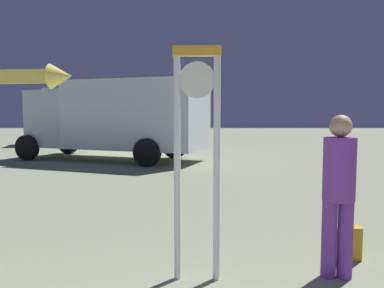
% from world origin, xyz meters
% --- Properties ---
extents(standing_clock, '(0.49, 0.12, 2.39)m').
position_xyz_m(standing_clock, '(0.07, 2.62, 1.44)').
color(standing_clock, silver).
rests_on(standing_clock, ground_plane).
extents(arrow_sign, '(1.11, 0.28, 2.36)m').
position_xyz_m(arrow_sign, '(-1.86, 2.68, 1.60)').
color(arrow_sign, '#9A6640').
rests_on(arrow_sign, ground_plane).
extents(person_near_clock, '(0.33, 0.33, 1.70)m').
position_xyz_m(person_near_clock, '(1.54, 2.65, 0.95)').
color(person_near_clock, '#6F3599').
rests_on(person_near_clock, ground_plane).
extents(backpack, '(0.28, 0.22, 0.39)m').
position_xyz_m(backpack, '(1.86, 3.16, 0.19)').
color(backpack, gold).
rests_on(backpack, ground_plane).
extents(box_truck_near, '(7.10, 4.55, 2.83)m').
position_xyz_m(box_truck_near, '(-2.63, 12.50, 1.58)').
color(box_truck_near, white).
rests_on(box_truck_near, ground_plane).
extents(box_truck_far, '(6.86, 3.81, 2.98)m').
position_xyz_m(box_truck_far, '(-5.08, 20.16, 1.61)').
color(box_truck_far, silver).
rests_on(box_truck_far, ground_plane).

